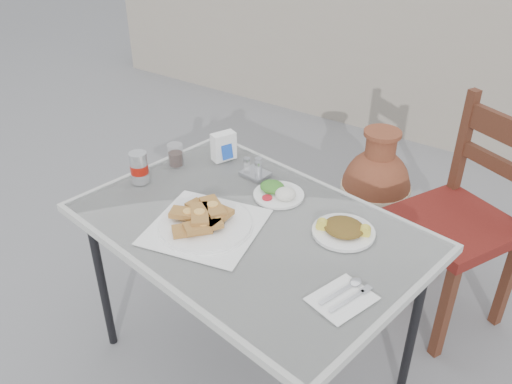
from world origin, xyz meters
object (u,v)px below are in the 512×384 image
Objects in this scene: cola_glass at (176,156)px; chair at (462,218)px; cafe_table at (249,234)px; napkin_holder at (224,146)px; pide_plate at (205,219)px; soda_can at (139,167)px; terracotta_urn at (375,190)px; salad_rice_plate at (278,192)px; condiment_caddy at (255,170)px; salad_chopped_plate at (344,229)px.

chair is at bearing 30.67° from cola_glass.
napkin_holder reaches higher than cafe_table.
cola_glass is (-0.39, 0.28, 0.01)m from pide_plate.
soda_can is 1.38m from terracotta_urn.
pide_plate is 0.43× the size of chair.
cafe_table is at bearing -91.63° from terracotta_urn.
cola_glass is at bearing -107.23° from napkin_holder.
cola_glass is at bearing 82.37° from soda_can.
salad_rice_plate reaches higher than cafe_table.
chair is 1.54× the size of terracotta_urn.
terracotta_urn is (0.04, 0.94, -0.46)m from salad_rice_plate.
soda_can reaches higher than salad_rice_plate.
terracotta_urn is (0.40, 0.82, -0.50)m from napkin_holder.
cola_glass reaches higher than salad_rice_plate.
cola_glass is (0.02, 0.19, -0.02)m from soda_can.
condiment_caddy is at bearing 40.52° from soda_can.
napkin_holder is at bearing 64.67° from soda_can.
napkin_holder is (-0.25, 0.44, 0.03)m from pide_plate.
condiment_caddy is 1.00m from terracotta_urn.
condiment_caddy reaches higher than pide_plate.
cafe_table is at bearing -19.27° from cola_glass.
cafe_table is at bearing 1.19° from soda_can.
cafe_table is at bearing -59.10° from condiment_caddy.
terracotta_urn is (0.56, 1.16, -0.50)m from soda_can.
salad_rice_plate reaches higher than salad_chopped_plate.
pide_plate is 3.43× the size of soda_can.
terracotta_urn is at bearing 83.51° from pide_plate.
salad_chopped_plate is at bearing -13.81° from salad_rice_plate.
pide_plate is 1.35m from terracotta_urn.
terracotta_urn is (-0.28, 1.02, -0.46)m from salad_chopped_plate.
cafe_table is 11.08× the size of napkin_holder.
cola_glass is at bearing -175.90° from salad_rice_plate.
pide_plate is at bearing -36.11° from cola_glass.
napkin_holder is (-0.67, 0.20, 0.04)m from salad_chopped_plate.
salad_chopped_plate is (0.32, -0.08, 0.00)m from salad_rice_plate.
pide_plate is at bearing -150.11° from salad_chopped_plate.
soda_can reaches higher than condiment_caddy.
salad_rice_plate is (0.10, 0.32, -0.02)m from pide_plate.
napkin_holder reaches higher than salad_chopped_plate.
chair is (1.06, 0.63, -0.26)m from cola_glass.
pide_plate reaches higher than terracotta_urn.
cafe_table is 0.50m from napkin_holder.
salad_rice_plate is 1.62× the size of napkin_holder.
pide_plate is 3.65× the size of condiment_caddy.
terracotta_urn is (-0.53, 0.34, -0.22)m from chair.
condiment_caddy is (-0.16, 0.08, 0.01)m from salad_rice_plate.
napkin_holder is 0.20m from condiment_caddy.
salad_chopped_plate is at bearing 7.61° from napkin_holder.
salad_rice_plate is 0.30× the size of terracotta_urn.
soda_can is 1.39m from chair.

